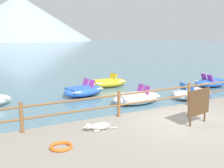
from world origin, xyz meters
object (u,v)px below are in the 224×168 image
at_px(life_ring, 61,146).
at_px(pedal_boat_1, 83,91).
at_px(pedal_boat_5, 108,83).
at_px(pedal_boat_3, 137,98).
at_px(dog_resting, 98,126).
at_px(sign_board, 199,103).
at_px(pedal_boat_2, 192,94).
at_px(pedal_boat_4, 211,83).

distance_m(life_ring, pedal_boat_1, 7.75).
height_order(life_ring, pedal_boat_5, pedal_boat_5).
distance_m(life_ring, pedal_boat_3, 6.58).
bearing_deg(dog_resting, pedal_boat_5, 60.37).
bearing_deg(sign_board, dog_resting, 161.67).
xyz_separation_m(pedal_boat_2, pedal_boat_4, (3.59, 1.90, -0.02)).
bearing_deg(pedal_boat_4, pedal_boat_3, -168.53).
relative_size(dog_resting, pedal_boat_1, 0.41).
bearing_deg(pedal_boat_1, pedal_boat_3, -59.63).
height_order(life_ring, pedal_boat_4, pedal_boat_4).
xyz_separation_m(life_ring, pedal_boat_5, (5.86, 8.52, -0.15)).
bearing_deg(life_ring, pedal_boat_1, 63.18).
relative_size(pedal_boat_1, pedal_boat_3, 1.01).
xyz_separation_m(sign_board, life_ring, (-4.63, 0.31, -0.68)).
distance_m(pedal_boat_2, pedal_boat_3, 3.16).
distance_m(pedal_boat_2, pedal_boat_5, 5.49).
height_order(dog_resting, pedal_boat_5, pedal_boat_5).
relative_size(sign_board, pedal_boat_1, 0.46).
relative_size(dog_resting, pedal_boat_5, 0.41).
xyz_separation_m(dog_resting, pedal_boat_1, (2.06, 6.18, -0.21)).
bearing_deg(pedal_boat_4, pedal_boat_5, 153.00).
height_order(pedal_boat_2, pedal_boat_5, pedal_boat_5).
xyz_separation_m(dog_resting, life_ring, (-1.44, -0.74, -0.08)).
xyz_separation_m(pedal_boat_2, pedal_boat_3, (-3.11, 0.54, 0.03)).
bearing_deg(pedal_boat_5, pedal_boat_2, -64.19).
distance_m(sign_board, pedal_boat_2, 5.38).
height_order(sign_board, pedal_boat_1, sign_board).
xyz_separation_m(sign_board, pedal_boat_3, (0.52, 4.43, -0.82)).
relative_size(life_ring, pedal_boat_2, 0.27).
relative_size(dog_resting, pedal_boat_3, 0.41).
bearing_deg(pedal_boat_2, life_ring, -156.58).
relative_size(pedal_boat_3, pedal_boat_4, 1.05).
height_order(sign_board, pedal_boat_4, sign_board).
distance_m(pedal_boat_1, pedal_boat_3, 3.25).
relative_size(pedal_boat_3, pedal_boat_5, 0.99).
relative_size(life_ring, pedal_boat_3, 0.24).
relative_size(sign_board, pedal_boat_3, 0.46).
bearing_deg(pedal_boat_1, sign_board, -81.13).
bearing_deg(pedal_boat_1, pedal_boat_4, -9.83).
bearing_deg(life_ring, pedal_boat_5, 55.48).
relative_size(dog_resting, pedal_boat_2, 0.48).
distance_m(dog_resting, pedal_boat_1, 6.51).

